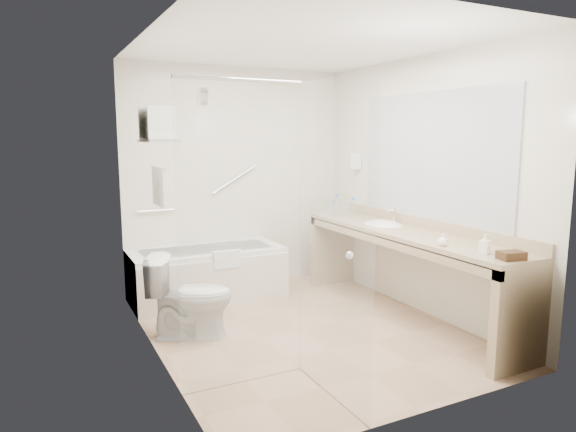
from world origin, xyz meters
name	(u,v)px	position (x,y,z in m)	size (l,w,h in m)	color
floor	(303,329)	(0.00, 0.00, 0.00)	(3.20, 3.20, 0.00)	tan
ceiling	(304,44)	(0.00, 0.00, 2.50)	(2.60, 3.20, 0.10)	white
wall_back	(237,179)	(0.00, 1.60, 1.25)	(2.60, 0.10, 2.50)	beige
wall_front	(430,219)	(0.00, -1.60, 1.25)	(2.60, 0.10, 2.50)	beige
wall_left	(153,201)	(-1.30, 0.00, 1.25)	(0.10, 3.20, 2.50)	beige
wall_right	(420,186)	(1.30, 0.00, 1.25)	(0.10, 3.20, 2.50)	beige
bathtub	(207,274)	(-0.50, 1.24, 0.28)	(1.60, 0.73, 0.59)	silver
grab_bar_short	(156,210)	(-0.95, 1.56, 0.95)	(0.03, 0.03, 0.40)	silver
grab_bar_long	(235,179)	(-0.05, 1.56, 1.25)	(0.03, 0.03, 0.60)	silver
shower_enclosure	(286,238)	(-0.63, -0.93, 1.07)	(0.96, 0.91, 2.11)	silver
towel_shelf	(157,134)	(-1.17, 0.35, 1.75)	(0.24, 0.55, 0.81)	silver
vanity_counter	(405,252)	(1.02, -0.15, 0.64)	(0.55, 2.70, 0.95)	tan
sink	(383,227)	(1.05, 0.25, 0.82)	(0.40, 0.52, 0.14)	silver
faucet	(394,215)	(1.20, 0.25, 0.93)	(0.03, 0.03, 0.14)	silver
mirror	(431,156)	(1.29, -0.15, 1.55)	(0.02, 2.00, 1.20)	#ACB1B8
hairdryer_unit	(356,161)	(1.25, 1.05, 1.45)	(0.08, 0.10, 0.18)	white
toilet	(190,297)	(-0.95, 0.30, 0.35)	(0.40, 0.72, 0.71)	silver
amenity_basket	(511,255)	(0.96, -1.40, 0.88)	(0.18, 0.12, 0.06)	#422C17
soap_bottle_a	(484,249)	(0.94, -1.17, 0.89)	(0.07, 0.15, 0.07)	white
soap_bottle_b	(443,241)	(0.85, -0.82, 0.89)	(0.08, 0.10, 0.08)	white
water_bottle_left	(338,204)	(1.04, 1.10, 0.95)	(0.07, 0.07, 0.22)	silver
water_bottle_mid	(333,210)	(0.87, 0.91, 0.93)	(0.05, 0.05, 0.17)	silver
water_bottle_right	(353,208)	(1.07, 0.81, 0.95)	(0.07, 0.07, 0.21)	silver
drinking_glass_near	(342,212)	(0.97, 0.88, 0.90)	(0.07, 0.07, 0.09)	silver
drinking_glass_far	(329,212)	(0.85, 0.96, 0.90)	(0.07, 0.07, 0.10)	silver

